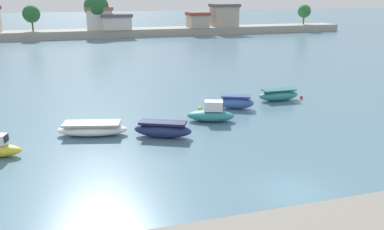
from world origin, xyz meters
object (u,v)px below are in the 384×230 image
Objects in this scene: moored_boat_1 at (92,129)px; moored_boat_4 at (236,102)px; mooring_buoy_0 at (200,109)px; moored_boat_2 at (163,130)px; moored_boat_3 at (211,114)px; mooring_buoy_2 at (301,97)px; moored_boat_5 at (279,95)px.

moored_boat_4 is (12.94, 3.51, 0.12)m from moored_boat_1.
moored_boat_4 reaches higher than mooring_buoy_0.
moored_boat_2 is 1.07× the size of moored_boat_3.
moored_boat_3 is (4.64, 2.55, 0.05)m from moored_boat_2.
mooring_buoy_2 is (15.62, 6.78, -0.41)m from moored_boat_2.
moored_boat_3 is (9.60, 0.64, 0.15)m from moored_boat_1.
mooring_buoy_2 is at bearing 40.81° from moored_boat_3.
moored_boat_4 is 0.84× the size of moored_boat_5.
moored_boat_5 is (18.07, 4.95, 0.08)m from moored_boat_1.
moored_boat_1 is at bearing -141.04° from moored_boat_4.
mooring_buoy_2 is at bearing 27.32° from moored_boat_1.
moored_boat_1 is 1.23× the size of moored_boat_2.
moored_boat_4 is at bearing 29.15° from moored_boat_1.
moored_boat_3 is 12.72× the size of mooring_buoy_2.
moored_boat_2 is 1.08× the size of moored_boat_5.
moored_boat_4 is 10.68× the size of mooring_buoy_2.
moored_boat_2 is at bearing -129.69° from mooring_buoy_0.
moored_boat_3 is 3.08m from mooring_buoy_0.
mooring_buoy_0 is (-3.34, 0.19, -0.39)m from moored_boat_4.
moored_boat_5 is 8.57m from mooring_buoy_0.
moored_boat_2 is at bearing -156.53° from mooring_buoy_2.
moored_boat_1 is 1.33× the size of moored_boat_5.
mooring_buoy_2 is at bearing 6.14° from mooring_buoy_0.
moored_boat_4 is 8.44× the size of mooring_buoy_0.
moored_boat_1 is 18.74m from moored_boat_5.
moored_boat_1 is 1.57× the size of moored_boat_4.
mooring_buoy_0 is 1.27× the size of mooring_buoy_2.
moored_boat_2 is at bearing -150.71° from moored_boat_5.
moored_boat_2 is (4.95, -1.91, 0.10)m from moored_boat_1.
moored_boat_3 reaches higher than moored_boat_2.
moored_boat_3 reaches higher than mooring_buoy_0.
moored_boat_5 is (8.47, 4.31, -0.08)m from moored_boat_3.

